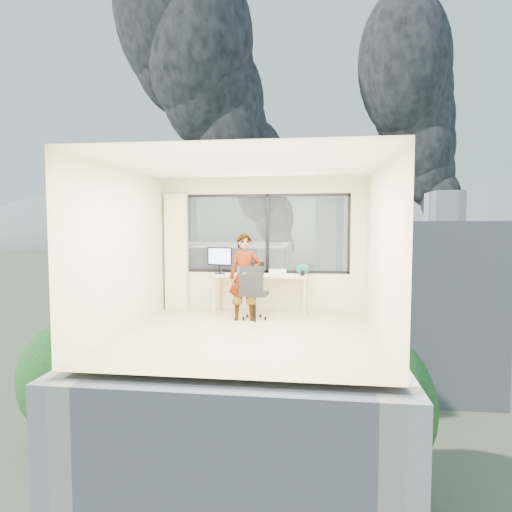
% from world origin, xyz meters
% --- Properties ---
extents(floor, '(4.00, 4.00, 0.01)m').
position_xyz_m(floor, '(0.00, 0.00, 0.00)').
color(floor, '#CBB184').
rests_on(floor, ground).
extents(ceiling, '(4.00, 4.00, 0.01)m').
position_xyz_m(ceiling, '(0.00, 0.00, 2.60)').
color(ceiling, white).
rests_on(ceiling, ground).
extents(wall_front, '(4.00, 0.01, 2.60)m').
position_xyz_m(wall_front, '(0.00, -2.00, 1.30)').
color(wall_front, beige).
rests_on(wall_front, ground).
extents(wall_left, '(0.01, 4.00, 2.60)m').
position_xyz_m(wall_left, '(-2.00, 0.00, 1.30)').
color(wall_left, beige).
rests_on(wall_left, ground).
extents(wall_right, '(0.01, 4.00, 2.60)m').
position_xyz_m(wall_right, '(2.00, 0.00, 1.30)').
color(wall_right, beige).
rests_on(wall_right, ground).
extents(window_wall, '(3.30, 0.16, 1.55)m').
position_xyz_m(window_wall, '(0.05, 2.00, 1.52)').
color(window_wall, black).
rests_on(window_wall, ground).
extents(curtain, '(0.45, 0.14, 2.30)m').
position_xyz_m(curtain, '(-1.72, 1.88, 1.15)').
color(curtain, '#F4EEBE').
rests_on(curtain, floor).
extents(desk, '(1.80, 0.60, 0.75)m').
position_xyz_m(desk, '(0.00, 1.66, 0.38)').
color(desk, '#CCB389').
rests_on(desk, floor).
extents(chair, '(0.57, 0.57, 1.00)m').
position_xyz_m(chair, '(-0.04, 1.08, 0.50)').
color(chair, black).
rests_on(chair, floor).
extents(person, '(0.59, 0.42, 1.54)m').
position_xyz_m(person, '(-0.21, 1.04, 0.77)').
color(person, '#2D2D33').
rests_on(person, floor).
extents(monitor, '(0.54, 0.24, 0.53)m').
position_xyz_m(monitor, '(-0.80, 1.72, 1.01)').
color(monitor, black).
rests_on(monitor, desk).
extents(game_console, '(0.36, 0.32, 0.08)m').
position_xyz_m(game_console, '(0.30, 1.91, 0.79)').
color(game_console, white).
rests_on(game_console, desk).
extents(laptop, '(0.42, 0.43, 0.22)m').
position_xyz_m(laptop, '(-0.13, 1.61, 0.86)').
color(laptop, black).
rests_on(laptop, desk).
extents(cellphone, '(0.12, 0.05, 0.01)m').
position_xyz_m(cellphone, '(-0.03, 1.61, 0.76)').
color(cellphone, black).
rests_on(cellphone, desk).
extents(pen_cup, '(0.08, 0.08, 0.10)m').
position_xyz_m(pen_cup, '(0.80, 1.58, 0.80)').
color(pen_cup, black).
rests_on(pen_cup, desk).
extents(handbag, '(0.28, 0.17, 0.20)m').
position_xyz_m(handbag, '(0.80, 1.82, 0.85)').
color(handbag, '#0C4A48').
rests_on(handbag, desk).
extents(exterior_ground, '(400.00, 400.00, 0.04)m').
position_xyz_m(exterior_ground, '(0.00, 120.00, -14.00)').
color(exterior_ground, '#515B3D').
rests_on(exterior_ground, ground).
extents(near_bldg_a, '(16.00, 12.00, 14.00)m').
position_xyz_m(near_bldg_a, '(-9.00, 30.00, -7.00)').
color(near_bldg_a, beige).
rests_on(near_bldg_a, exterior_ground).
extents(near_bldg_b, '(14.00, 13.00, 16.00)m').
position_xyz_m(near_bldg_b, '(12.00, 38.00, -6.00)').
color(near_bldg_b, white).
rests_on(near_bldg_b, exterior_ground).
extents(far_tower_a, '(14.00, 14.00, 28.00)m').
position_xyz_m(far_tower_a, '(-35.00, 95.00, 0.00)').
color(far_tower_a, silver).
rests_on(far_tower_a, exterior_ground).
extents(far_tower_b, '(13.00, 13.00, 30.00)m').
position_xyz_m(far_tower_b, '(8.00, 120.00, 1.00)').
color(far_tower_b, silver).
rests_on(far_tower_b, exterior_ground).
extents(far_tower_c, '(15.00, 15.00, 26.00)m').
position_xyz_m(far_tower_c, '(45.00, 140.00, -1.00)').
color(far_tower_c, silver).
rests_on(far_tower_c, exterior_ground).
extents(far_tower_d, '(16.00, 14.00, 22.00)m').
position_xyz_m(far_tower_d, '(-60.00, 150.00, -3.00)').
color(far_tower_d, silver).
rests_on(far_tower_d, exterior_ground).
extents(hill_a, '(288.00, 216.00, 90.00)m').
position_xyz_m(hill_a, '(-120.00, 320.00, -14.00)').
color(hill_a, slate).
rests_on(hill_a, exterior_ground).
extents(hill_b, '(300.00, 220.00, 96.00)m').
position_xyz_m(hill_b, '(100.00, 320.00, -14.00)').
color(hill_b, slate).
rests_on(hill_b, exterior_ground).
extents(tree_a, '(7.00, 7.00, 8.00)m').
position_xyz_m(tree_a, '(-16.00, 22.00, -10.00)').
color(tree_a, '#17471B').
rests_on(tree_a, exterior_ground).
extents(tree_b, '(7.60, 7.60, 9.00)m').
position_xyz_m(tree_b, '(4.00, 18.00, -9.50)').
color(tree_b, '#17471B').
rests_on(tree_b, exterior_ground).
extents(smoke_plume_a, '(40.00, 24.00, 90.00)m').
position_xyz_m(smoke_plume_a, '(-10.00, 150.00, 39.00)').
color(smoke_plume_a, black).
rests_on(smoke_plume_a, exterior_ground).
extents(smoke_plume_b, '(30.00, 18.00, 70.00)m').
position_xyz_m(smoke_plume_b, '(55.00, 170.00, 27.00)').
color(smoke_plume_b, black).
rests_on(smoke_plume_b, exterior_ground).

